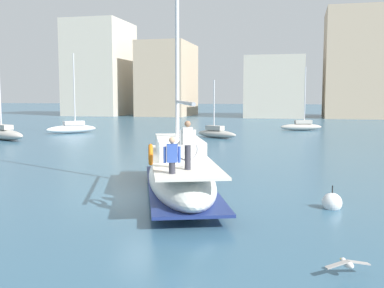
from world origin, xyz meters
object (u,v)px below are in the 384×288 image
at_px(moored_sloop_near, 4,133).
at_px(moored_cutter_right, 301,126).
at_px(moored_ketch_distant, 216,133).
at_px(seagull, 347,264).
at_px(mooring_buoy, 332,203).
at_px(main_sailboat, 180,172).
at_px(moored_catamaran, 72,128).

xyz_separation_m(moored_sloop_near, moored_cutter_right, (25.33, 17.30, -0.11)).
xyz_separation_m(moored_sloop_near, moored_ketch_distant, (17.74, 6.14, -0.16)).
distance_m(seagull, mooring_buoy, 6.07).
bearing_deg(seagull, moored_cutter_right, 91.25).
relative_size(main_sailboat, moored_ketch_distant, 2.60).
xyz_separation_m(moored_catamaran, moored_cutter_right, (23.01, 9.37, -0.05)).
bearing_deg(moored_cutter_right, moored_catamaran, -157.83).
height_order(moored_cutter_right, seagull, moored_cutter_right).
height_order(moored_sloop_near, moored_cutter_right, moored_sloop_near).
relative_size(seagull, mooring_buoy, 1.04).
bearing_deg(main_sailboat, moored_sloop_near, 138.70).
height_order(main_sailboat, seagull, main_sailboat).
bearing_deg(moored_cutter_right, main_sailboat, -97.40).
bearing_deg(moored_cutter_right, mooring_buoy, -88.44).
xyz_separation_m(main_sailboat, moored_sloop_near, (-20.72, 18.20, -0.29)).
xyz_separation_m(main_sailboat, moored_catamaran, (-18.39, 26.13, -0.34)).
bearing_deg(mooring_buoy, seagull, -90.62).
distance_m(moored_sloop_near, mooring_buoy, 32.51).
height_order(moored_sloop_near, moored_ketch_distant, moored_sloop_near).
bearing_deg(seagull, moored_ketch_distant, 105.22).
relative_size(moored_sloop_near, seagull, 9.60).
bearing_deg(moored_sloop_near, moored_catamaran, 73.68).
xyz_separation_m(moored_sloop_near, mooring_buoy, (26.32, -19.08, -0.42)).
height_order(main_sailboat, moored_sloop_near, main_sailboat).
bearing_deg(moored_cutter_right, moored_sloop_near, -145.66).
bearing_deg(mooring_buoy, moored_sloop_near, 144.06).
distance_m(main_sailboat, moored_catamaran, 31.96).
distance_m(moored_cutter_right, mooring_buoy, 36.39).
relative_size(moored_sloop_near, moored_cutter_right, 1.34).
xyz_separation_m(seagull, mooring_buoy, (0.07, 6.07, -0.06)).
bearing_deg(main_sailboat, moored_catamaran, 125.14).
relative_size(moored_cutter_right, mooring_buoy, 7.45).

